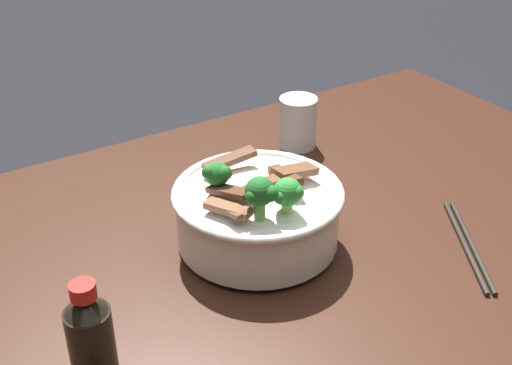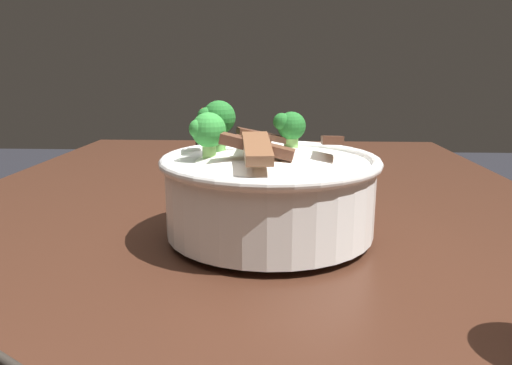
{
  "view_description": "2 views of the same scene",
  "coord_description": "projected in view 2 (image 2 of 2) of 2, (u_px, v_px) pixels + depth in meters",
  "views": [
    {
      "loc": [
        0.39,
        0.63,
        1.32
      ],
      "look_at": [
        -0.05,
        -0.07,
        0.84
      ],
      "focal_mm": 46.73,
      "sensor_mm": 36.0,
      "label": 1
    },
    {
      "loc": [
        -0.53,
        -0.04,
        0.94
      ],
      "look_at": [
        -0.08,
        -0.02,
        0.83
      ],
      "focal_mm": 33.16,
      "sensor_mm": 36.0,
      "label": 2
    }
  ],
  "objects": [
    {
      "name": "soy_sauce_bottle",
      "position": [
        211.0,
        149.0,
        0.8
      ],
      "size": [
        0.05,
        0.05,
        0.12
      ],
      "color": "black",
      "rests_on": "dining_table"
    },
    {
      "name": "rice_bowl",
      "position": [
        269.0,
        184.0,
        0.52
      ],
      "size": [
        0.24,
        0.24,
        0.15
      ],
      "color": "white",
      "rests_on": "dining_table"
    },
    {
      "name": "dining_table",
      "position": [
        243.0,
        320.0,
        0.59
      ],
      "size": [
        1.41,
        0.87,
        0.76
      ],
      "color": "#381E14",
      "rests_on": "ground"
    }
  ]
}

